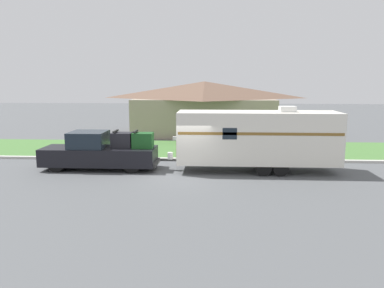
% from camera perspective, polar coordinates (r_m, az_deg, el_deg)
% --- Properties ---
extents(ground_plane, '(120.00, 120.00, 0.00)m').
position_cam_1_polar(ground_plane, '(18.46, -0.99, -4.98)').
color(ground_plane, '#515456').
extents(curb_strip, '(80.00, 0.30, 0.14)m').
position_cam_1_polar(curb_strip, '(22.08, -0.26, -2.36)').
color(curb_strip, beige).
rests_on(curb_strip, ground_plane).
extents(lawn_strip, '(80.00, 7.00, 0.03)m').
position_cam_1_polar(lawn_strip, '(25.67, 0.24, -0.79)').
color(lawn_strip, '#477538').
rests_on(lawn_strip, ground_plane).
extents(house_across_street, '(12.73, 8.58, 4.60)m').
position_cam_1_polar(house_across_street, '(33.44, 1.90, 5.71)').
color(house_across_street, gray).
rests_on(house_across_street, ground_plane).
extents(pickup_truck, '(6.11, 1.93, 2.09)m').
position_cam_1_polar(pickup_truck, '(20.40, -13.75, -1.18)').
color(pickup_truck, black).
rests_on(pickup_truck, ground_plane).
extents(travel_trailer, '(9.12, 2.29, 3.38)m').
position_cam_1_polar(travel_trailer, '(19.50, 9.95, 1.01)').
color(travel_trailer, black).
rests_on(travel_trailer, ground_plane).
extents(mailbox, '(0.48, 0.20, 1.30)m').
position_cam_1_polar(mailbox, '(22.80, -2.34, 0.38)').
color(mailbox, brown).
rests_on(mailbox, ground_plane).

